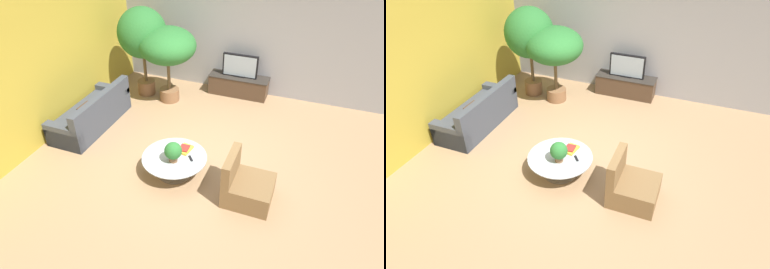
# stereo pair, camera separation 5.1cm
# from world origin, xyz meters

# --- Properties ---
(ground_plane) EXTENTS (24.00, 24.00, 0.00)m
(ground_plane) POSITION_xyz_m (0.00, 0.00, 0.00)
(ground_plane) COLOR #9E7A56
(back_wall_stone) EXTENTS (7.40, 0.12, 3.00)m
(back_wall_stone) POSITION_xyz_m (0.00, 3.26, 1.50)
(back_wall_stone) COLOR #939399
(back_wall_stone) RESTS_ON ground
(side_wall_left) EXTENTS (0.12, 7.40, 3.00)m
(side_wall_left) POSITION_xyz_m (-3.26, 0.20, 1.50)
(side_wall_left) COLOR gold
(side_wall_left) RESTS_ON ground
(media_console) EXTENTS (1.52, 0.50, 0.51)m
(media_console) POSITION_xyz_m (0.05, 2.94, 0.27)
(media_console) COLOR #473323
(media_console) RESTS_ON ground
(television) EXTENTS (0.89, 0.13, 0.58)m
(television) POSITION_xyz_m (0.05, 2.94, 0.80)
(television) COLOR black
(television) RESTS_ON media_console
(coffee_table) EXTENTS (1.20, 1.20, 0.38)m
(coffee_table) POSITION_xyz_m (-0.27, -0.51, 0.27)
(coffee_table) COLOR #756656
(coffee_table) RESTS_ON ground
(couch_by_wall) EXTENTS (0.84, 2.05, 0.84)m
(couch_by_wall) POSITION_xyz_m (-2.62, 0.33, 0.28)
(couch_by_wall) COLOR #3D424C
(couch_by_wall) RESTS_ON ground
(armchair_wicker) EXTENTS (0.80, 0.76, 0.86)m
(armchair_wicker) POSITION_xyz_m (1.12, -0.68, 0.27)
(armchair_wicker) COLOR brown
(armchair_wicker) RESTS_ON ground
(potted_palm_tall) EXTENTS (1.19, 1.19, 2.22)m
(potted_palm_tall) POSITION_xyz_m (-2.21, 2.14, 1.55)
(potted_palm_tall) COLOR brown
(potted_palm_tall) RESTS_ON ground
(potted_palm_corner) EXTENTS (1.36, 1.36, 1.86)m
(potted_palm_corner) POSITION_xyz_m (-1.51, 2.04, 1.37)
(potted_palm_corner) COLOR brown
(potted_palm_corner) RESTS_ON ground
(potted_plant_tabletop) EXTENTS (0.32, 0.32, 0.39)m
(potted_plant_tabletop) POSITION_xyz_m (-0.23, -0.62, 0.60)
(potted_plant_tabletop) COLOR brown
(potted_plant_tabletop) RESTS_ON coffee_table
(book_stack) EXTENTS (0.26, 0.34, 0.07)m
(book_stack) POSITION_xyz_m (-0.16, -0.25, 0.41)
(book_stack) COLOR gold
(book_stack) RESTS_ON coffee_table
(remote_black) EXTENTS (0.13, 0.15, 0.02)m
(remote_black) POSITION_xyz_m (0.03, -0.45, 0.39)
(remote_black) COLOR black
(remote_black) RESTS_ON coffee_table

